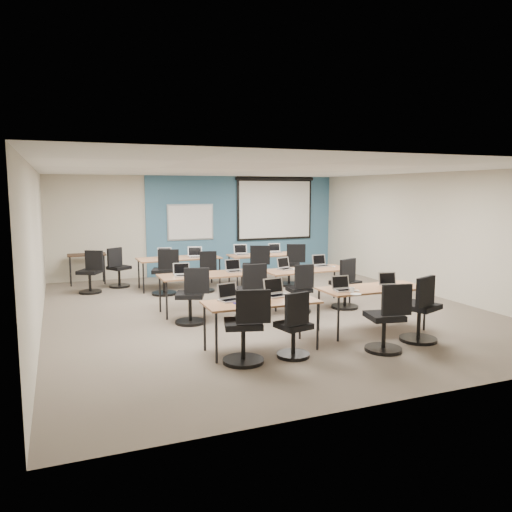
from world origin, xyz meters
name	(u,v)px	position (x,y,z in m)	size (l,w,h in m)	color
floor	(263,309)	(0.00, 0.00, 0.00)	(8.00, 9.00, 0.02)	#6B6354
ceiling	(263,170)	(0.00, 0.00, 2.70)	(8.00, 9.00, 0.02)	white
wall_back	(201,225)	(0.00, 4.50, 1.35)	(8.00, 0.04, 2.70)	beige
wall_front	(421,280)	(0.00, -4.50, 1.35)	(8.00, 0.04, 2.70)	beige
wall_left	(36,250)	(-4.00, 0.00, 1.35)	(0.04, 9.00, 2.70)	beige
wall_right	(430,234)	(4.00, 0.00, 1.35)	(0.04, 9.00, 2.70)	beige
blue_accent_panel	(243,224)	(1.25, 4.47, 1.35)	(5.50, 0.04, 2.70)	#3D5977
whiteboard	(191,222)	(-0.30, 4.43, 1.45)	(1.28, 0.03, 0.98)	#A5B1BC
projector_screen	(275,205)	(2.20, 4.41, 1.89)	(2.40, 0.10, 1.82)	black
training_table_front_left	(261,305)	(-0.98, -2.30, 0.68)	(1.66, 0.69, 0.73)	brown
training_table_front_right	(372,290)	(1.10, -2.03, 0.68)	(1.77, 0.74, 0.73)	brown
training_table_mid_left	(206,277)	(-1.07, 0.23, 0.68)	(1.79, 0.74, 0.73)	#AA662B
training_table_mid_right	(307,271)	(0.99, 0.06, 0.68)	(1.77, 0.74, 0.73)	brown
training_table_back_left	(179,259)	(-1.03, 2.73, 0.69)	(1.92, 0.80, 0.73)	#A7632C
training_table_back_right	(264,256)	(1.08, 2.54, 0.68)	(1.76, 0.73, 0.73)	#9B682E
laptop_0	(229,296)	(-1.39, -2.07, 0.79)	(0.32, 0.27, 0.24)	#A7A7AD
mouse_0	(243,302)	(-1.27, -2.30, 0.74)	(0.05, 0.09, 0.03)	white
task_chair_0	(246,332)	(-1.39, -2.75, 0.43)	(0.57, 0.56, 1.04)	black
laptop_1	(276,292)	(-0.64, -2.04, 0.79)	(0.34, 0.29, 0.26)	#A5A4AA
mouse_1	(299,298)	(-0.39, -2.34, 0.74)	(0.06, 0.10, 0.04)	white
task_chair_1	(294,331)	(-0.69, -2.79, 0.39)	(0.46, 0.46, 0.95)	black
laptop_2	(343,287)	(0.51, -2.08, 0.79)	(0.30, 0.26, 0.23)	silver
mouse_2	(357,291)	(0.69, -2.22, 0.74)	(0.06, 0.09, 0.03)	white
task_chair_2	(387,323)	(0.66, -3.04, 0.42)	(0.54, 0.54, 1.02)	black
laptop_3	(390,283)	(1.42, -2.08, 0.79)	(0.30, 0.26, 0.23)	silver
mouse_3	(407,286)	(1.66, -2.22, 0.74)	(0.06, 0.09, 0.03)	white
task_chair_3	(420,314)	(1.43, -2.83, 0.44)	(0.60, 0.57, 1.05)	black
laptop_4	(182,273)	(-1.54, 0.22, 0.79)	(0.31, 0.26, 0.24)	#B8B8B9
mouse_4	(199,275)	(-1.24, 0.16, 0.74)	(0.06, 0.10, 0.03)	white
task_chair_4	(192,300)	(-1.56, -0.52, 0.42)	(0.55, 0.53, 1.01)	black
laptop_5	(234,269)	(-0.49, 0.32, 0.79)	(0.31, 0.26, 0.24)	#AAAAAD
mouse_5	(249,271)	(-0.23, 0.17, 0.74)	(0.06, 0.10, 0.04)	white
task_chair_5	(251,296)	(-0.48, -0.57, 0.42)	(0.55, 0.55, 1.02)	black
laptop_6	(285,266)	(0.57, 0.22, 0.79)	(0.31, 0.26, 0.24)	#B2B2B3
mouse_6	(293,269)	(0.69, 0.08, 0.74)	(0.06, 0.09, 0.03)	white
task_chair_6	(300,293)	(0.55, -0.53, 0.39)	(0.46, 0.46, 0.95)	black
laptop_7	(321,263)	(1.43, 0.30, 0.79)	(0.31, 0.27, 0.24)	#B5B5B6
mouse_7	(334,267)	(1.63, 0.09, 0.74)	(0.06, 0.09, 0.03)	white
task_chair_7	(346,288)	(1.53, -0.54, 0.42)	(0.56, 0.53, 1.01)	black
laptop_8	(165,256)	(-1.35, 2.72, 0.79)	(0.32, 0.28, 0.25)	#B0B0B0
mouse_8	(173,259)	(-1.22, 2.53, 0.74)	(0.06, 0.09, 0.03)	white
task_chair_8	(165,276)	(-1.50, 2.08, 0.43)	(0.57, 0.56, 1.03)	black
laptop_9	(196,255)	(-0.64, 2.63, 0.79)	(0.33, 0.28, 0.25)	silver
mouse_9	(211,257)	(-0.34, 2.42, 0.74)	(0.06, 0.09, 0.03)	white
task_chair_9	(205,275)	(-0.58, 2.04, 0.39)	(0.47, 0.47, 0.95)	black
laptop_10	(242,252)	(0.54, 2.69, 0.79)	(0.33, 0.28, 0.25)	silver
mouse_10	(255,255)	(0.78, 2.43, 0.74)	(0.06, 0.10, 0.04)	white
task_chair_10	(255,271)	(0.60, 1.95, 0.43)	(0.60, 0.57, 1.04)	black
laptop_11	(276,250)	(1.49, 2.75, 0.79)	(0.30, 0.26, 0.23)	#ADADAD
mouse_11	(290,253)	(1.74, 2.44, 0.74)	(0.06, 0.10, 0.04)	white
task_chair_11	(291,268)	(1.57, 2.03, 0.43)	(0.59, 0.56, 1.03)	black
blue_mousepad	(243,303)	(-1.28, -2.35, 0.73)	(0.22, 0.19, 0.01)	#0C0A7C
snack_bowl	(297,298)	(-0.47, -2.43, 0.76)	(0.22, 0.22, 0.05)	brown
snack_plate	(356,294)	(0.54, -2.41, 0.74)	(0.17, 0.17, 0.01)	white
coffee_cup	(352,290)	(0.53, -2.31, 0.78)	(0.07, 0.07, 0.07)	white
utility_table	(87,258)	(-3.03, 4.07, 0.65)	(0.91, 0.50, 0.75)	black
spare_chair_a	(118,271)	(-2.37, 3.33, 0.40)	(0.55, 0.49, 0.97)	black
spare_chair_b	(91,276)	(-3.02, 2.86, 0.41)	(0.56, 0.51, 0.99)	black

